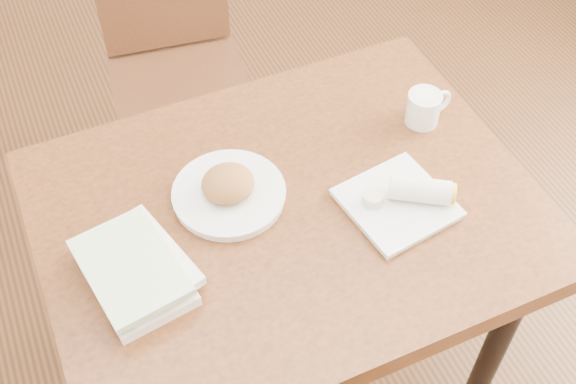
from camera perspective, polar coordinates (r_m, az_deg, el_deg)
name	(u,v)px	position (r m, az deg, el deg)	size (l,w,h in m)	color
ground	(288,364)	(2.23, 0.00, -13.45)	(4.00, 5.00, 0.01)	#472814
table	(288,231)	(1.66, 0.00, -3.07)	(1.08, 0.84, 0.75)	brown
chair_far	(174,52)	(2.32, -9.04, 10.85)	(0.47, 0.47, 0.95)	#482514
plate_scone	(229,190)	(1.59, -4.71, 0.14)	(0.25, 0.25, 0.08)	white
coffee_mug	(425,107)	(1.78, 10.75, 6.61)	(0.12, 0.08, 0.08)	white
plate_burrito	(404,199)	(1.60, 9.19, -0.54)	(0.24, 0.24, 0.07)	white
book_stack	(135,270)	(1.48, -11.98, -6.02)	(0.23, 0.29, 0.07)	white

